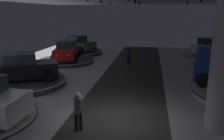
{
  "coord_description": "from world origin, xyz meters",
  "views": [
    {
      "loc": [
        1.31,
        -9.27,
        4.55
      ],
      "look_at": [
        -0.81,
        3.16,
        1.4
      ],
      "focal_mm": 37.28,
      "sensor_mm": 36.0,
      "label": 1
    }
  ],
  "objects": [
    {
      "name": "display_platform_deep_right",
      "position": [
        7.32,
        16.26,
        0.16
      ],
      "size": [
        6.0,
        6.0,
        0.28
      ],
      "color": "#B7B7BC",
      "rests_on": "ground"
    },
    {
      "name": "display_car_deep_left",
      "position": [
        -6.89,
        15.61,
        1.1
      ],
      "size": [
        4.55,
        3.62,
        1.71
      ],
      "color": "#2D5638",
      "rests_on": "display_platform_deep_left"
    },
    {
      "name": "display_platform_deep_left",
      "position": [
        -6.86,
        15.6,
        0.19
      ],
      "size": [
        5.72,
        5.72,
        0.34
      ],
      "color": "#333338",
      "rests_on": "ground"
    },
    {
      "name": "display_car_far_left",
      "position": [
        -6.38,
        10.91,
        1.09
      ],
      "size": [
        2.9,
        4.48,
        1.71
      ],
      "color": "red",
      "rests_on": "display_platform_far_left"
    },
    {
      "name": "visitor_walking_near",
      "position": [
        -1.39,
        -1.26,
        0.91
      ],
      "size": [
        0.32,
        0.32,
        1.59
      ],
      "color": "black",
      "rests_on": "ground"
    },
    {
      "name": "display_car_mid_left",
      "position": [
        -6.67,
        3.82,
        1.14
      ],
      "size": [
        4.54,
        3.67,
        1.71
      ],
      "color": "black",
      "rests_on": "display_platform_mid_left"
    },
    {
      "name": "ground",
      "position": [
        0.0,
        0.0,
        -0.02
      ],
      "size": [
        24.0,
        44.0,
        0.06
      ],
      "color": "#B2B2B7"
    },
    {
      "name": "display_platform_far_left",
      "position": [
        -6.37,
        10.88,
        0.18
      ],
      "size": [
        5.1,
        5.1,
        0.32
      ],
      "color": "#333338",
      "rests_on": "ground"
    },
    {
      "name": "display_platform_mid_left",
      "position": [
        -6.64,
        3.84,
        0.21
      ],
      "size": [
        5.32,
        5.32,
        0.37
      ],
      "color": "#333338",
      "rests_on": "ground"
    },
    {
      "name": "display_car_deep_right",
      "position": [
        7.3,
        16.24,
        1.04
      ],
      "size": [
        4.12,
        4.34,
        1.71
      ],
      "color": "silver",
      "rests_on": "display_platform_deep_right"
    },
    {
      "name": "visitor_walking_far",
      "position": [
        -0.67,
        11.49,
        0.91
      ],
      "size": [
        0.32,
        0.32,
        1.59
      ],
      "color": "black",
      "rests_on": "ground"
    }
  ]
}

